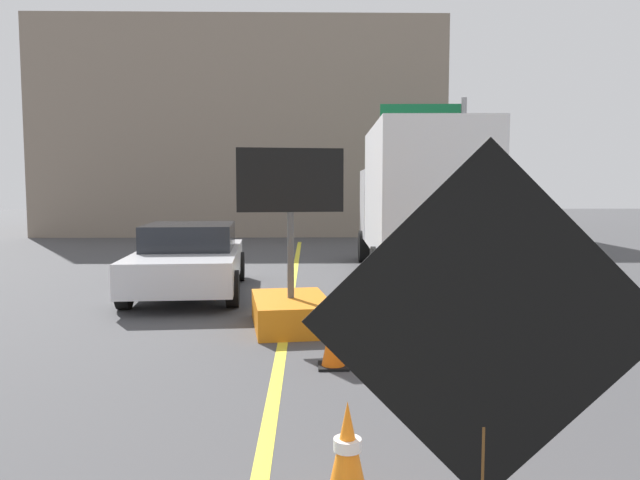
# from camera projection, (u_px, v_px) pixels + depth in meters

# --- Properties ---
(lane_center_stripe) EXTENTS (0.14, 36.00, 0.01)m
(lane_center_stripe) POSITION_uv_depth(u_px,v_px,m) (269.00, 423.00, 5.42)
(lane_center_stripe) COLOR yellow
(lane_center_stripe) RESTS_ON ground
(roadwork_sign) EXTENTS (1.63, 0.16, 2.33)m
(roadwork_sign) POSITION_uv_depth(u_px,v_px,m) (485.00, 334.00, 2.67)
(roadwork_sign) COLOR #593819
(roadwork_sign) RESTS_ON ground
(arrow_board_trailer) EXTENTS (1.60, 1.94, 2.70)m
(arrow_board_trailer) POSITION_uv_depth(u_px,v_px,m) (291.00, 296.00, 9.11)
(arrow_board_trailer) COLOR orange
(arrow_board_trailer) RESTS_ON ground
(box_truck) EXTENTS (2.62, 7.21, 3.45)m
(box_truck) POSITION_uv_depth(u_px,v_px,m) (418.00, 198.00, 14.24)
(box_truck) COLOR black
(box_truck) RESTS_ON ground
(pickup_car) EXTENTS (2.36, 4.71, 1.38)m
(pickup_car) POSITION_uv_depth(u_px,v_px,m) (189.00, 258.00, 12.07)
(pickup_car) COLOR silver
(pickup_car) RESTS_ON ground
(highway_guide_sign) EXTENTS (2.79, 0.22, 5.00)m
(highway_guide_sign) POSITION_uv_depth(u_px,v_px,m) (439.00, 147.00, 19.53)
(highway_guide_sign) COLOR gray
(highway_guide_sign) RESTS_ON ground
(far_building_block) EXTENTS (17.64, 9.78, 9.27)m
(far_building_block) POSITION_uv_depth(u_px,v_px,m) (249.00, 136.00, 29.88)
(far_building_block) COLOR gray
(far_building_block) RESTS_ON ground
(traffic_cone_near_sign) EXTENTS (0.36, 0.36, 0.69)m
(traffic_cone_near_sign) POSITION_uv_depth(u_px,v_px,m) (347.00, 452.00, 4.05)
(traffic_cone_near_sign) COLOR black
(traffic_cone_near_sign) RESTS_ON ground
(traffic_cone_mid_lane) EXTENTS (0.36, 0.36, 0.73)m
(traffic_cone_mid_lane) POSITION_uv_depth(u_px,v_px,m) (333.00, 337.00, 7.07)
(traffic_cone_mid_lane) COLOR black
(traffic_cone_mid_lane) RESTS_ON ground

